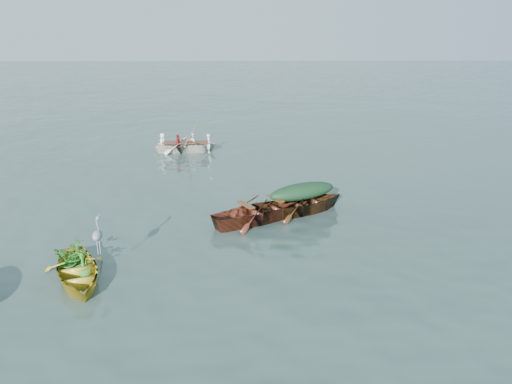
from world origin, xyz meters
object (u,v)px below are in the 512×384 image
at_px(green_tarp_boat, 302,213).
at_px(open_wooden_boat, 261,221).
at_px(heron, 98,241).
at_px(rowed_boat, 186,152).
at_px(yellow_dinghy, 78,281).

height_order(green_tarp_boat, open_wooden_boat, open_wooden_boat).
relative_size(open_wooden_boat, heron, 4.82).
xyz_separation_m(rowed_boat, heron, (-0.70, -12.23, 0.90)).
bearing_deg(yellow_dinghy, open_wooden_boat, 15.99).
distance_m(yellow_dinghy, rowed_boat, 12.56).
xyz_separation_m(green_tarp_boat, rowed_boat, (-4.61, 8.13, 0.00)).
relative_size(green_tarp_boat, rowed_boat, 1.07).
relative_size(yellow_dinghy, rowed_boat, 0.81).
distance_m(green_tarp_boat, open_wooden_boat, 1.50).
height_order(open_wooden_boat, heron, heron).
relative_size(green_tarp_boat, open_wooden_boat, 0.96).
bearing_deg(yellow_dinghy, rowed_boat, 60.88).
height_order(green_tarp_boat, heron, heron).
xyz_separation_m(open_wooden_boat, rowed_boat, (-3.26, 8.81, 0.00)).
distance_m(rowed_boat, heron, 12.29).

